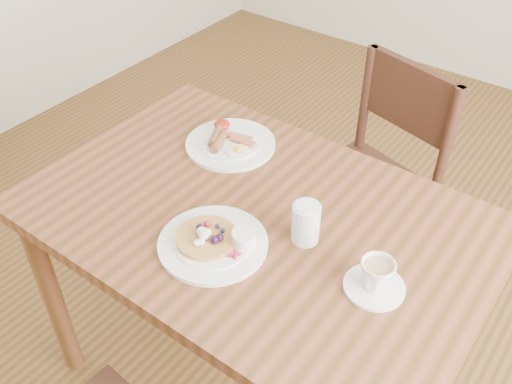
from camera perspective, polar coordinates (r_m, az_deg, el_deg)
ground at (r=2.06m, az=0.00°, el=-17.76°), size 5.00×5.00×0.00m
dining_table at (r=1.55m, az=0.00°, el=-4.79°), size 1.20×0.80×0.75m
chair_far at (r=2.07m, az=11.56°, el=1.66°), size 0.51×0.51×0.88m
pancake_plate at (r=1.39m, az=-4.15°, el=-4.95°), size 0.27×0.27×0.06m
breakfast_plate at (r=1.72m, az=-2.70°, el=4.99°), size 0.27×0.27×0.04m
teacup_saucer at (r=1.31m, az=11.90°, el=-8.36°), size 0.14×0.14×0.08m
water_glass at (r=1.39m, az=5.00°, el=-3.10°), size 0.07×0.07×0.11m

